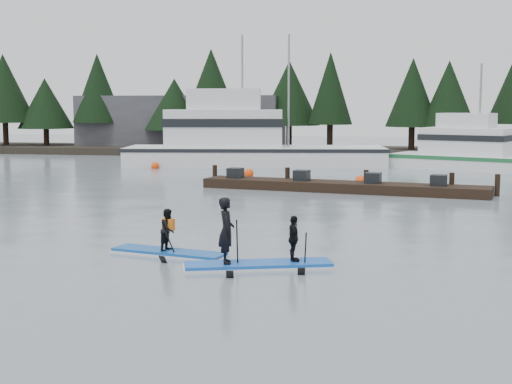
% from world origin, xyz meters
% --- Properties ---
extents(ground, '(160.00, 160.00, 0.00)m').
position_xyz_m(ground, '(0.00, 0.00, 0.00)').
color(ground, slate).
rests_on(ground, ground).
extents(far_shore, '(70.00, 8.00, 0.60)m').
position_xyz_m(far_shore, '(0.00, 42.00, 0.30)').
color(far_shore, '#2D281E').
rests_on(far_shore, ground).
extents(treeline, '(60.00, 4.00, 8.00)m').
position_xyz_m(treeline, '(0.00, 42.00, 0.00)').
color(treeline, black).
rests_on(treeline, ground).
extents(waterfront_building, '(18.00, 6.00, 5.00)m').
position_xyz_m(waterfront_building, '(-14.00, 44.00, 2.50)').
color(waterfront_building, '#4C4C51').
rests_on(waterfront_building, ground).
extents(fishing_boat_large, '(18.16, 7.54, 9.95)m').
position_xyz_m(fishing_boat_large, '(-5.21, 30.25, 0.76)').
color(fishing_boat_large, white).
rests_on(fishing_boat_large, ground).
extents(fishing_boat_medium, '(12.42, 8.19, 7.52)m').
position_xyz_m(fishing_boat_medium, '(10.25, 29.18, 0.51)').
color(fishing_boat_medium, white).
rests_on(fishing_boat_medium, ground).
extents(floating_dock, '(13.83, 4.30, 0.46)m').
position_xyz_m(floating_dock, '(2.26, 16.00, 0.23)').
color(floating_dock, black).
rests_on(floating_dock, ground).
extents(buoy_a, '(0.53, 0.53, 0.53)m').
position_xyz_m(buoy_a, '(-10.68, 26.70, 0.00)').
color(buoy_a, '#F8430C').
rests_on(buoy_a, ground).
extents(buoy_d, '(0.60, 0.60, 0.60)m').
position_xyz_m(buoy_d, '(3.03, 19.38, 0.00)').
color(buoy_d, '#F8430C').
rests_on(buoy_d, ground).
extents(buoy_b, '(0.56, 0.56, 0.56)m').
position_xyz_m(buoy_b, '(-3.59, 22.68, 0.00)').
color(buoy_b, '#F8430C').
rests_on(buoy_b, ground).
extents(paddleboard_solo, '(3.33, 1.50, 1.77)m').
position_xyz_m(paddleboard_solo, '(-1.37, 0.43, 0.37)').
color(paddleboard_solo, '#114FA5').
rests_on(paddleboard_solo, ground).
extents(paddleboard_duo, '(3.78, 1.98, 2.27)m').
position_xyz_m(paddleboard_duo, '(1.22, -0.68, 0.55)').
color(paddleboard_duo, blue).
rests_on(paddleboard_duo, ground).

